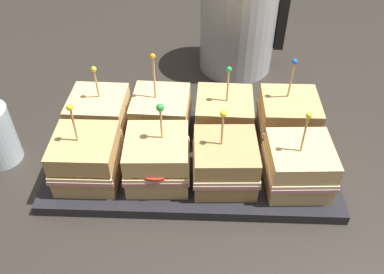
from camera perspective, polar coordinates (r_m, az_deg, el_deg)
name	(u,v)px	position (r m, az deg, el deg)	size (l,w,h in m)	color
ground_plane	(192,163)	(0.71, 0.00, -3.61)	(6.00, 6.00, 0.00)	#2D2823
serving_platter	(192,159)	(0.70, 0.00, -3.09)	(0.47, 0.25, 0.02)	#232328
sandwich_front_far_left	(87,159)	(0.65, -14.55, -3.00)	(0.10, 0.10, 0.15)	tan
sandwich_front_center_left	(158,159)	(0.63, -4.86, -3.16)	(0.10, 0.10, 0.14)	tan
sandwich_front_center_right	(225,163)	(0.63, 4.65, -3.61)	(0.10, 0.10, 0.14)	tan
sandwich_front_far_right	(298,166)	(0.64, 14.69, -3.94)	(0.10, 0.10, 0.14)	#DBB77A
sandwich_back_far_left	(100,115)	(0.73, -12.85, 3.00)	(0.10, 0.10, 0.14)	#DBB77A
sandwich_back_center_left	(161,116)	(0.71, -4.35, 2.97)	(0.10, 0.10, 0.16)	#DBB77A
sandwich_back_center_right	(224,118)	(0.71, 4.48, 2.72)	(0.10, 0.11, 0.14)	tan
sandwich_back_far_right	(288,119)	(0.72, 13.32, 2.53)	(0.10, 0.10, 0.15)	tan
kettle_steel	(238,24)	(0.91, 6.48, 15.42)	(0.18, 0.16, 0.23)	#B7BABF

